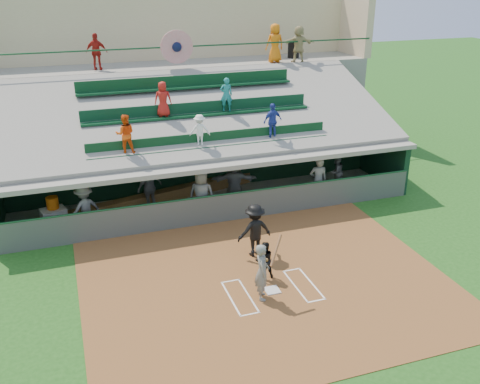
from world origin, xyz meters
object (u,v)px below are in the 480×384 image
object	(u,v)px
batter_at_plate	(262,271)
home_plate	(272,290)
white_table	(54,218)
trash_bin	(293,49)
water_cooler	(52,203)
catcher	(264,260)

from	to	relation	value
batter_at_plate	home_plate	bearing A→B (deg)	28.66
batter_at_plate	white_table	world-z (taller)	batter_at_plate
batter_at_plate	trash_bin	xyz separation A→B (m)	(6.84, 13.61, 4.14)
batter_at_plate	water_cooler	distance (m)	8.77
catcher	water_cooler	world-z (taller)	catcher
white_table	trash_bin	size ratio (longest dim) A/B	0.98
water_cooler	batter_at_plate	bearing A→B (deg)	-50.15
catcher	water_cooler	distance (m)	8.36
batter_at_plate	catcher	distance (m)	1.14
catcher	white_table	distance (m)	8.32
catcher	trash_bin	bearing A→B (deg)	-119.07
home_plate	water_cooler	xyz separation A→B (m)	(-6.04, 6.51, 0.98)
catcher	white_table	size ratio (longest dim) A/B	1.42
batter_at_plate	white_table	distance (m)	8.75
catcher	home_plate	bearing A→B (deg)	84.97
home_plate	water_cooler	distance (m)	8.93
trash_bin	home_plate	bearing A→B (deg)	-115.66
catcher	white_table	bearing A→B (deg)	-45.11
water_cooler	trash_bin	bearing A→B (deg)	28.86
batter_at_plate	trash_bin	bearing A→B (deg)	63.29
home_plate	batter_at_plate	distance (m)	0.99
catcher	trash_bin	xyz separation A→B (m)	(6.39, 12.59, 4.41)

